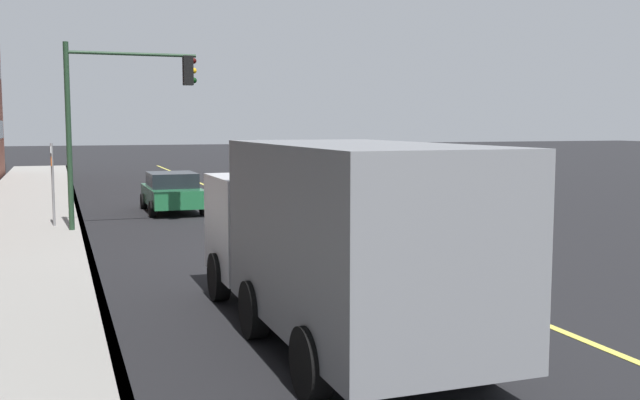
{
  "coord_description": "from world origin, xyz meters",
  "views": [
    {
      "loc": [
        -19.37,
        7.5,
        3.3
      ],
      "look_at": [
        -1.25,
        0.99,
        1.3
      ],
      "focal_mm": 41.09,
      "sensor_mm": 36.0,
      "label": 1
    }
  ],
  "objects_px": {
    "car_tan": "(403,201)",
    "street_sign_post": "(53,179)",
    "car_green": "(172,192)",
    "pedestrian_with_backpack": "(239,202)",
    "car_maroon": "(323,188)",
    "traffic_light_mast": "(119,104)",
    "truck_gray": "(335,234)"
  },
  "relations": [
    {
      "from": "car_maroon",
      "to": "traffic_light_mast",
      "type": "distance_m",
      "value": 10.24
    },
    {
      "from": "pedestrian_with_backpack",
      "to": "traffic_light_mast",
      "type": "bearing_deg",
      "value": 72.22
    },
    {
      "from": "truck_gray",
      "to": "pedestrian_with_backpack",
      "type": "bearing_deg",
      "value": -6.17
    },
    {
      "from": "pedestrian_with_backpack",
      "to": "truck_gray",
      "type": "bearing_deg",
      "value": 173.83
    },
    {
      "from": "car_maroon",
      "to": "street_sign_post",
      "type": "xyz_separation_m",
      "value": [
        -3.89,
        10.34,
        0.88
      ]
    },
    {
      "from": "truck_gray",
      "to": "car_maroon",
      "type": "bearing_deg",
      "value": -19.5
    },
    {
      "from": "car_tan",
      "to": "street_sign_post",
      "type": "xyz_separation_m",
      "value": [
        2.33,
        10.89,
        0.84
      ]
    },
    {
      "from": "pedestrian_with_backpack",
      "to": "traffic_light_mast",
      "type": "distance_m",
      "value": 4.64
    },
    {
      "from": "car_tan",
      "to": "street_sign_post",
      "type": "bearing_deg",
      "value": 77.93
    },
    {
      "from": "car_maroon",
      "to": "pedestrian_with_backpack",
      "type": "xyz_separation_m",
      "value": [
        -6.05,
        4.98,
        0.21
      ]
    },
    {
      "from": "car_maroon",
      "to": "traffic_light_mast",
      "type": "xyz_separation_m",
      "value": [
        -4.97,
        8.37,
        3.18
      ]
    },
    {
      "from": "truck_gray",
      "to": "street_sign_post",
      "type": "distance_m",
      "value": 14.31
    },
    {
      "from": "car_maroon",
      "to": "pedestrian_with_backpack",
      "type": "distance_m",
      "value": 7.84
    },
    {
      "from": "truck_gray",
      "to": "street_sign_post",
      "type": "xyz_separation_m",
      "value": [
        13.7,
        4.11,
        -0.02
      ]
    },
    {
      "from": "car_tan",
      "to": "car_maroon",
      "type": "distance_m",
      "value": 6.24
    },
    {
      "from": "car_green",
      "to": "traffic_light_mast",
      "type": "bearing_deg",
      "value": 154.99
    },
    {
      "from": "car_green",
      "to": "street_sign_post",
      "type": "bearing_deg",
      "value": 131.32
    },
    {
      "from": "car_green",
      "to": "car_maroon",
      "type": "relative_size",
      "value": 1.03
    },
    {
      "from": "car_tan",
      "to": "traffic_light_mast",
      "type": "relative_size",
      "value": 0.81
    },
    {
      "from": "car_tan",
      "to": "truck_gray",
      "type": "distance_m",
      "value": 13.27
    },
    {
      "from": "street_sign_post",
      "to": "pedestrian_with_backpack",
      "type": "bearing_deg",
      "value": -111.95
    },
    {
      "from": "car_green",
      "to": "street_sign_post",
      "type": "relative_size",
      "value": 1.57
    },
    {
      "from": "car_green",
      "to": "street_sign_post",
      "type": "height_order",
      "value": "street_sign_post"
    },
    {
      "from": "car_tan",
      "to": "traffic_light_mast",
      "type": "xyz_separation_m",
      "value": [
        1.25,
        8.91,
        3.14
      ]
    },
    {
      "from": "pedestrian_with_backpack",
      "to": "car_tan",
      "type": "bearing_deg",
      "value": -91.74
    },
    {
      "from": "traffic_light_mast",
      "to": "street_sign_post",
      "type": "relative_size",
      "value": 2.1
    },
    {
      "from": "pedestrian_with_backpack",
      "to": "street_sign_post",
      "type": "height_order",
      "value": "street_sign_post"
    },
    {
      "from": "car_tan",
      "to": "street_sign_post",
      "type": "relative_size",
      "value": 1.71
    },
    {
      "from": "car_tan",
      "to": "car_green",
      "type": "height_order",
      "value": "car_tan"
    },
    {
      "from": "car_tan",
      "to": "car_maroon",
      "type": "relative_size",
      "value": 1.12
    },
    {
      "from": "car_green",
      "to": "street_sign_post",
      "type": "xyz_separation_m",
      "value": [
        -3.69,
        4.2,
        0.84
      ]
    },
    {
      "from": "street_sign_post",
      "to": "truck_gray",
      "type": "bearing_deg",
      "value": -163.29
    }
  ]
}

